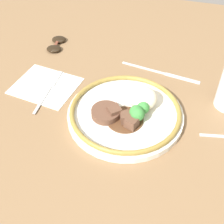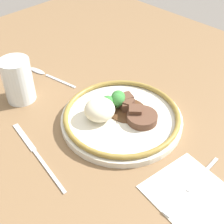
{
  "view_description": "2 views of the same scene",
  "coord_description": "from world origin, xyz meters",
  "px_view_note": "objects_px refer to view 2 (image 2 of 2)",
  "views": [
    {
      "loc": [
        0.14,
        -0.58,
        0.59
      ],
      "look_at": [
        -0.0,
        -0.08,
        0.08
      ],
      "focal_mm": 50.0,
      "sensor_mm": 36.0,
      "label": 1
    },
    {
      "loc": [
        -0.35,
        0.35,
        0.54
      ],
      "look_at": [
        0.03,
        -0.03,
        0.08
      ],
      "focal_mm": 50.0,
      "sensor_mm": 36.0,
      "label": 2
    }
  ],
  "objects_px": {
    "juice_glass": "(18,83)",
    "knife": "(36,153)",
    "fork": "(188,190)",
    "spoon": "(43,73)",
    "plate": "(120,116)"
  },
  "relations": [
    {
      "from": "spoon",
      "to": "juice_glass",
      "type": "bearing_deg",
      "value": 107.89
    },
    {
      "from": "juice_glass",
      "to": "spoon",
      "type": "height_order",
      "value": "juice_glass"
    },
    {
      "from": "plate",
      "to": "juice_glass",
      "type": "height_order",
      "value": "juice_glass"
    },
    {
      "from": "juice_glass",
      "to": "knife",
      "type": "height_order",
      "value": "juice_glass"
    },
    {
      "from": "fork",
      "to": "spoon",
      "type": "xyz_separation_m",
      "value": [
        0.52,
        -0.04,
        -0.0
      ]
    },
    {
      "from": "fork",
      "to": "juice_glass",
      "type": "bearing_deg",
      "value": -83.76
    },
    {
      "from": "plate",
      "to": "spoon",
      "type": "height_order",
      "value": "plate"
    },
    {
      "from": "knife",
      "to": "spoon",
      "type": "bearing_deg",
      "value": -29.5
    },
    {
      "from": "juice_glass",
      "to": "spoon",
      "type": "bearing_deg",
      "value": -61.62
    },
    {
      "from": "juice_glass",
      "to": "knife",
      "type": "relative_size",
      "value": 0.48
    },
    {
      "from": "plate",
      "to": "juice_glass",
      "type": "bearing_deg",
      "value": 25.67
    },
    {
      "from": "plate",
      "to": "fork",
      "type": "height_order",
      "value": "plate"
    },
    {
      "from": "plate",
      "to": "knife",
      "type": "bearing_deg",
      "value": 73.76
    },
    {
      "from": "fork",
      "to": "knife",
      "type": "height_order",
      "value": "fork"
    },
    {
      "from": "juice_glass",
      "to": "spoon",
      "type": "xyz_separation_m",
      "value": [
        0.06,
        -0.1,
        -0.05
      ]
    }
  ]
}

